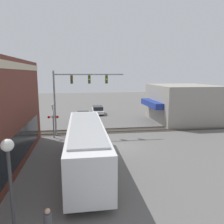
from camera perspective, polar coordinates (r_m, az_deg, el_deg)
name	(u,v)px	position (r m, az deg, el deg)	size (l,w,h in m)	color
ground_plane	(115,147)	(20.76, 0.87, -9.19)	(120.00, 120.00, 0.00)	#605E5B
shop_building	(182,103)	(33.47, 17.80, 2.27)	(9.63, 9.41, 5.21)	gray
city_bus	(86,144)	(16.13, -6.73, -8.29)	(11.98, 2.59, 3.21)	white
traffic_signal_gantry	(76,88)	(24.30, -9.49, 6.28)	(0.42, 7.69, 7.15)	gray
crossing_signal	(53,117)	(23.91, -15.12, -1.27)	(1.41, 1.18, 3.81)	gray
streetlamp	(11,190)	(8.94, -24.86, -17.92)	(0.44, 0.44, 4.63)	#38383A
rail_track_near	(107,131)	(26.43, -1.23, -4.90)	(2.60, 60.00, 0.15)	#332D28
parked_car_black	(83,117)	(31.18, -7.55, -1.43)	(4.21, 1.82, 1.51)	black
parked_car_white	(98,110)	(37.63, -3.75, 0.51)	(4.78, 1.82, 1.36)	silver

